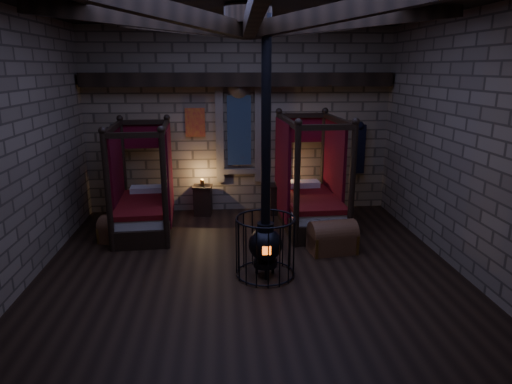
{
  "coord_description": "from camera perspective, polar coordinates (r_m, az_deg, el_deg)",
  "views": [
    {
      "loc": [
        -0.44,
        -7.04,
        3.31
      ],
      "look_at": [
        0.16,
        0.6,
        1.21
      ],
      "focal_mm": 32.0,
      "sensor_mm": 36.0,
      "label": 1
    }
  ],
  "objects": [
    {
      "name": "room",
      "position": [
        7.15,
        -1.04,
        18.79
      ],
      "size": [
        7.02,
        7.02,
        4.29
      ],
      "color": "black",
      "rests_on": "ground"
    },
    {
      "name": "bed_left",
      "position": [
        9.76,
        -13.79,
        -1.6
      ],
      "size": [
        1.24,
        2.17,
        2.21
      ],
      "rotation": [
        0.0,
        0.0,
        0.06
      ],
      "color": "black",
      "rests_on": "ground"
    },
    {
      "name": "bed_right",
      "position": [
        9.8,
        6.71,
        -0.99
      ],
      "size": [
        1.26,
        2.27,
        2.32
      ],
      "rotation": [
        0.0,
        0.0,
        0.04
      ],
      "color": "black",
      "rests_on": "ground"
    },
    {
      "name": "trunk_left",
      "position": [
        9.3,
        -16.72,
        -4.65
      ],
      "size": [
        0.84,
        0.69,
        0.53
      ],
      "rotation": [
        0.0,
        0.0,
        -0.37
      ],
      "color": "brown",
      "rests_on": "ground"
    },
    {
      "name": "trunk_right",
      "position": [
        8.56,
        9.53,
        -5.67
      ],
      "size": [
        0.91,
        0.65,
        0.62
      ],
      "rotation": [
        0.0,
        0.0,
        0.14
      ],
      "color": "brown",
      "rests_on": "ground"
    },
    {
      "name": "nightstand_left",
      "position": [
        10.6,
        -6.66,
        -0.97
      ],
      "size": [
        0.47,
        0.46,
        0.84
      ],
      "rotation": [
        0.0,
        0.0,
        -0.11
      ],
      "color": "black",
      "rests_on": "ground"
    },
    {
      "name": "nightstand_right",
      "position": [
        10.6,
        2.85,
        -0.86
      ],
      "size": [
        0.45,
        0.43,
        0.76
      ],
      "rotation": [
        0.0,
        0.0,
        -0.02
      ],
      "color": "black",
      "rests_on": "ground"
    },
    {
      "name": "stove",
      "position": [
        7.41,
        1.18,
        -6.07
      ],
      "size": [
        0.97,
        0.97,
        4.05
      ],
      "rotation": [
        0.0,
        0.0,
        -0.02
      ],
      "color": "black",
      "rests_on": "ground"
    }
  ]
}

